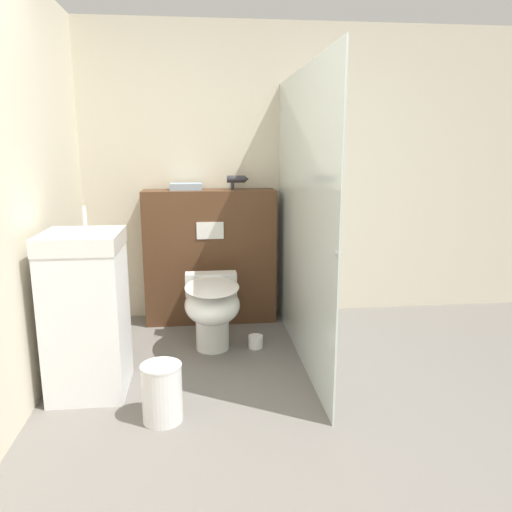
% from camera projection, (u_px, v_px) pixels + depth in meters
% --- Properties ---
extents(ground_plane, '(12.00, 12.00, 0.00)m').
position_uv_depth(ground_plane, '(279.00, 481.00, 2.28)').
color(ground_plane, slate).
extents(wall_back, '(8.00, 0.06, 2.50)m').
position_uv_depth(wall_back, '(237.00, 174.00, 4.33)').
color(wall_back, beige).
rests_on(wall_back, ground_plane).
extents(partition_panel, '(1.10, 0.29, 1.13)m').
position_uv_depth(partition_panel, '(210.00, 256.00, 4.26)').
color(partition_panel, '#51331E').
rests_on(partition_panel, ground_plane).
extents(shower_glass, '(0.04, 1.95, 2.00)m').
position_uv_depth(shower_glass, '(301.00, 219.00, 3.44)').
color(shower_glass, silver).
rests_on(shower_glass, ground_plane).
extents(toilet, '(0.40, 0.69, 0.53)m').
position_uv_depth(toilet, '(212.00, 307.00, 3.64)').
color(toilet, white).
rests_on(toilet, ground_plane).
extents(sink_vanity, '(0.45, 0.48, 1.14)m').
position_uv_depth(sink_vanity, '(87.00, 313.00, 3.02)').
color(sink_vanity, white).
rests_on(sink_vanity, ground_plane).
extents(hair_drier, '(0.18, 0.06, 0.12)m').
position_uv_depth(hair_drier, '(237.00, 180.00, 4.17)').
color(hair_drier, '#2D2D33').
rests_on(hair_drier, partition_panel).
extents(folded_towel, '(0.26, 0.17, 0.06)m').
position_uv_depth(folded_towel, '(186.00, 187.00, 4.13)').
color(folded_towel, '#8C9EAD').
rests_on(folded_towel, partition_panel).
extents(spare_toilet_roll, '(0.11, 0.11, 0.09)m').
position_uv_depth(spare_toilet_roll, '(256.00, 342.00, 3.76)').
color(spare_toilet_roll, white).
rests_on(spare_toilet_roll, ground_plane).
extents(waste_bin, '(0.23, 0.23, 0.33)m').
position_uv_depth(waste_bin, '(162.00, 393.00, 2.74)').
color(waste_bin, silver).
rests_on(waste_bin, ground_plane).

